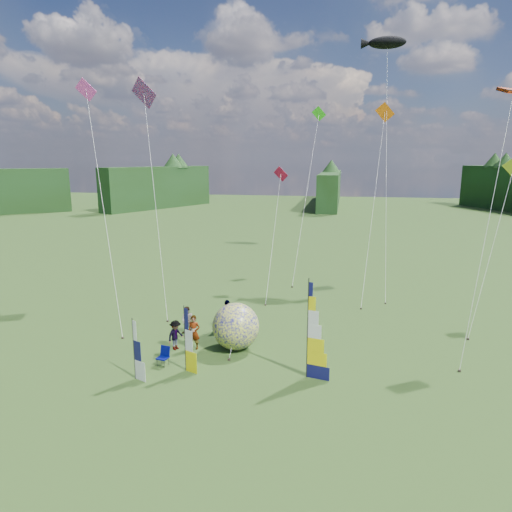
% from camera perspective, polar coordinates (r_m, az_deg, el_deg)
% --- Properties ---
extents(ground, '(220.00, 220.00, 0.00)m').
position_cam_1_polar(ground, '(20.71, 0.65, -17.54)').
color(ground, '#3F5F23').
rests_on(ground, ground).
extents(treeline_ring, '(210.00, 210.00, 8.00)m').
position_cam_1_polar(treeline_ring, '(19.05, 0.68, -7.03)').
color(treeline_ring, '#1B3D1B').
rests_on(treeline_ring, ground).
extents(feather_banner_main, '(1.27, 0.38, 4.71)m').
position_cam_1_polar(feather_banner_main, '(21.75, 6.46, -9.24)').
color(feather_banner_main, '#11124A').
rests_on(feather_banner_main, ground).
extents(side_banner_left, '(0.88, 0.44, 3.24)m').
position_cam_1_polar(side_banner_left, '(22.77, -8.87, -10.30)').
color(side_banner_left, yellow).
rests_on(side_banner_left, ground).
extents(side_banner_far, '(0.85, 0.43, 2.93)m').
position_cam_1_polar(side_banner_far, '(22.54, -15.02, -11.26)').
color(side_banner_far, white).
rests_on(side_banner_far, ground).
extents(bol_inflatable, '(2.91, 2.91, 2.57)m').
position_cam_1_polar(bol_inflatable, '(25.15, -2.55, -8.77)').
color(bol_inflatable, '#040173').
rests_on(bol_inflatable, ground).
extents(spectator_a, '(0.70, 0.47, 1.90)m').
position_cam_1_polar(spectator_a, '(25.46, -7.76, -9.43)').
color(spectator_a, '#66594C').
rests_on(spectator_a, ground).
extents(spectator_b, '(0.86, 0.48, 1.70)m').
position_cam_1_polar(spectator_b, '(27.52, -8.53, -7.99)').
color(spectator_b, '#66594C').
rests_on(spectator_b, ground).
extents(spectator_c, '(0.79, 1.14, 1.66)m').
position_cam_1_polar(spectator_c, '(25.57, -10.03, -9.70)').
color(spectator_c, '#66594C').
rests_on(spectator_c, ground).
extents(spectator_d, '(1.11, 1.11, 1.90)m').
position_cam_1_polar(spectator_d, '(27.91, -3.62, -7.37)').
color(spectator_d, '#66594C').
rests_on(spectator_d, ground).
extents(camp_chair, '(0.66, 0.66, 0.98)m').
position_cam_1_polar(camp_chair, '(23.92, -11.58, -12.22)').
color(camp_chair, '#010441').
rests_on(camp_chair, ground).
extents(kite_whale, '(8.06, 15.10, 21.77)m').
position_cam_1_polar(kite_whale, '(38.32, 16.06, 12.61)').
color(kite_whale, black).
rests_on(kite_whale, ground).
extents(kite_rainbow_delta, '(11.34, 13.70, 17.05)m').
position_cam_1_polar(kite_rainbow_delta, '(32.77, -12.62, 8.81)').
color(kite_rainbow_delta, red).
rests_on(kite_rainbow_delta, ground).
extents(kite_parafoil, '(10.05, 11.85, 15.67)m').
position_cam_1_polar(kite_parafoil, '(26.58, 27.21, 5.58)').
color(kite_parafoil, red).
rests_on(kite_parafoil, ground).
extents(small_kite_red, '(4.79, 9.30, 10.06)m').
position_cam_1_polar(small_kite_red, '(34.76, 2.23, 3.47)').
color(small_kite_red, red).
rests_on(small_kite_red, ground).
extents(small_kite_orange, '(5.66, 12.65, 15.30)m').
position_cam_1_polar(small_kite_orange, '(35.92, 14.58, 7.58)').
color(small_kite_orange, '#D75D09').
rests_on(small_kite_orange, ground).
extents(small_kite_yellow, '(7.51, 9.82, 10.79)m').
position_cam_1_polar(small_kite_yellow, '(31.55, 27.53, 1.88)').
color(small_kite_yellow, yellow).
rests_on(small_kite_yellow, ground).
extents(small_kite_pink, '(7.51, 8.68, 15.88)m').
position_cam_1_polar(small_kite_pink, '(29.80, -18.64, 7.04)').
color(small_kite_pink, '#D23C9B').
rests_on(small_kite_pink, ground).
extents(small_kite_green, '(5.79, 13.01, 15.58)m').
position_cam_1_polar(small_kite_green, '(40.87, 6.36, 8.59)').
color(small_kite_green, '#23A212').
rests_on(small_kite_green, ground).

